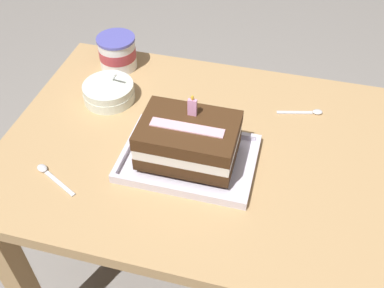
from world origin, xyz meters
TOP-DOWN VIEW (x-y plane):
  - ground_plane at (0.00, 0.00)m, footprint 8.00×8.00m
  - dining_table at (0.00, 0.00)m, footprint 0.99×0.74m
  - foil_tray at (0.00, -0.06)m, footprint 0.33×0.23m
  - birthday_cake at (0.00, -0.06)m, footprint 0.23×0.16m
  - bowl_stack at (-0.28, 0.12)m, footprint 0.15×0.15m
  - ice_cream_tub at (-0.32, 0.28)m, footprint 0.12×0.12m
  - serving_spoon_near_tray at (0.28, 0.20)m, footprint 0.13×0.04m
  - serving_spoon_by_bowls at (-0.32, -0.19)m, footprint 0.13×0.08m

SIDE VIEW (x-z plane):
  - ground_plane at x=0.00m, z-range 0.00..0.00m
  - dining_table at x=0.00m, z-range 0.24..0.96m
  - serving_spoon_near_tray at x=0.28m, z-range 0.72..0.73m
  - serving_spoon_by_bowls at x=-0.32m, z-range 0.72..0.73m
  - foil_tray at x=0.00m, z-range 0.71..0.74m
  - bowl_stack at x=-0.28m, z-range 0.70..0.79m
  - ice_cream_tub at x=-0.32m, z-range 0.72..0.82m
  - birthday_cake at x=0.00m, z-range 0.72..0.87m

